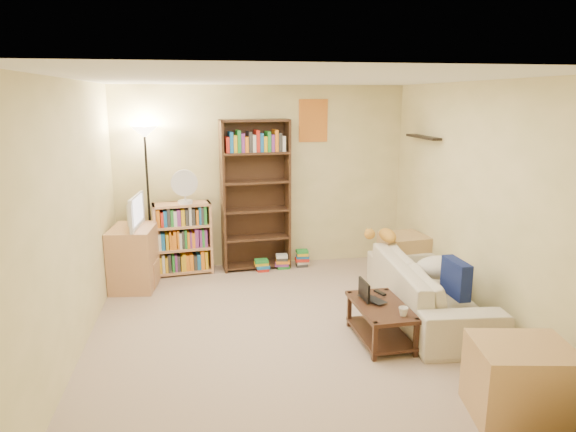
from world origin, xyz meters
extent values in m
plane|color=#C9AE97|center=(0.00, 0.00, 0.00)|extent=(4.50, 4.50, 0.00)
cube|color=beige|center=(0.00, 2.25, 1.25)|extent=(4.00, 0.04, 2.50)
cube|color=beige|center=(0.00, -2.25, 1.25)|extent=(4.00, 0.04, 2.50)
cube|color=beige|center=(-2.00, 0.00, 1.25)|extent=(0.04, 4.50, 2.50)
cube|color=beige|center=(2.00, 0.00, 1.25)|extent=(0.04, 4.50, 2.50)
cube|color=white|center=(0.00, 0.00, 2.50)|extent=(4.00, 4.50, 0.04)
cube|color=red|center=(0.72, 2.24, 2.02)|extent=(0.40, 0.02, 0.58)
cube|color=black|center=(1.92, 1.30, 1.85)|extent=(0.12, 0.80, 0.03)
imported|color=beige|center=(1.55, 0.13, 0.31)|extent=(2.23, 1.13, 0.61)
cube|color=#121C50|center=(1.62, -0.33, 0.59)|extent=(0.13, 0.41, 0.36)
ellipsoid|color=beige|center=(1.70, 0.17, 0.53)|extent=(0.57, 0.40, 0.24)
ellipsoid|color=orange|center=(1.38, 0.95, 0.69)|extent=(0.40, 0.20, 0.16)
sphere|color=orange|center=(1.16, 0.97, 0.72)|extent=(0.13, 0.13, 0.13)
cube|color=#3D2517|center=(0.84, -0.37, 0.36)|extent=(0.49, 0.86, 0.04)
cube|color=#3D2517|center=(0.84, -0.37, 0.07)|extent=(0.47, 0.81, 0.03)
cube|color=#3D2517|center=(0.65, -0.74, 0.19)|extent=(0.04, 0.04, 0.37)
cube|color=#3D2517|center=(1.05, -0.73, 0.19)|extent=(0.04, 0.04, 0.37)
cube|color=#3D2517|center=(0.63, 0.00, 0.19)|extent=(0.04, 0.04, 0.37)
cube|color=#3D2517|center=(1.03, 0.01, 0.19)|extent=(0.04, 0.04, 0.37)
imported|color=black|center=(0.82, -0.24, 0.39)|extent=(0.46, 0.44, 0.02)
cube|color=white|center=(0.70, -0.24, 0.49)|extent=(0.02, 0.28, 0.19)
imported|color=white|center=(0.95, -0.65, 0.42)|extent=(0.12, 0.12, 0.08)
cube|color=black|center=(0.93, -0.08, 0.38)|extent=(0.09, 0.16, 0.02)
cube|color=tan|center=(-1.70, 1.57, 0.38)|extent=(0.59, 0.77, 0.77)
imported|color=black|center=(-1.70, 1.57, 0.97)|extent=(0.71, 0.24, 0.40)
cube|color=#3F2818|center=(-0.11, 2.05, 1.03)|extent=(0.95, 0.39, 2.05)
cube|color=tan|center=(-1.11, 1.98, 0.48)|extent=(0.79, 0.39, 0.97)
cylinder|color=silver|center=(-1.05, 1.96, 0.99)|extent=(0.19, 0.19, 0.04)
cylinder|color=silver|center=(-1.05, 1.96, 1.09)|extent=(0.02, 0.02, 0.19)
cylinder|color=silver|center=(-1.05, 1.93, 1.25)|extent=(0.34, 0.06, 0.34)
cylinder|color=black|center=(-1.53, 2.05, 0.02)|extent=(0.29, 0.29, 0.03)
cylinder|color=black|center=(-1.53, 2.05, 0.93)|extent=(0.03, 0.03, 1.86)
cone|color=beige|center=(-1.53, 2.05, 1.90)|extent=(0.33, 0.33, 0.15)
cube|color=tan|center=(1.72, 1.23, 0.30)|extent=(0.60, 0.60, 0.61)
cube|color=tan|center=(1.43, -1.71, 0.29)|extent=(0.78, 0.69, 0.57)
cube|color=red|center=(-0.06, 1.89, 0.08)|extent=(0.19, 0.15, 0.16)
cube|color=#1966B2|center=(0.24, 1.95, 0.10)|extent=(0.19, 0.15, 0.20)
cube|color=gold|center=(0.53, 2.01, 0.12)|extent=(0.19, 0.15, 0.24)
camera|label=1|loc=(-0.83, -4.79, 2.33)|focal=32.00mm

